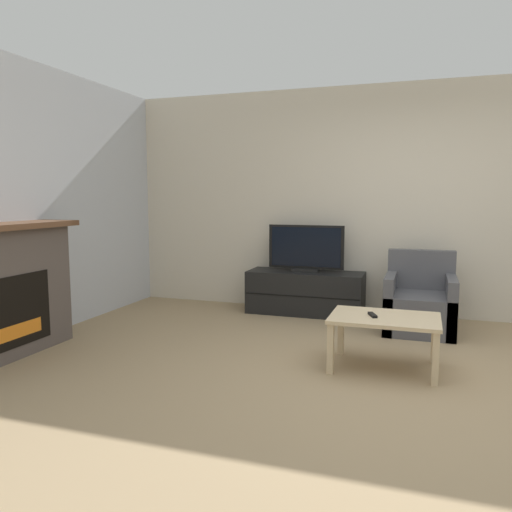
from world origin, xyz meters
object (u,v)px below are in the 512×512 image
tv_stand (305,293)px  armchair (420,305)px  coffee_table (385,324)px  remote (373,315)px  fireplace (0,291)px  tv (306,250)px

tv_stand → armchair: 1.36m
armchair → coffee_table: armchair is taller
tv_stand → remote: size_ratio=8.94×
fireplace → armchair: size_ratio=1.83×
remote → coffee_table: bearing=-8.9°
fireplace → tv_stand: 3.28m
tv → coffee_table: (1.05, -1.69, -0.39)m
coffee_table → fireplace: bearing=-166.1°
fireplace → armchair: fireplace is taller
fireplace → armchair: (3.43, 2.11, -0.32)m
armchair → remote: size_ratio=5.35×
armchair → tv_stand: bearing=164.3°
tv → remote: tv is taller
armchair → coffee_table: bearing=-101.3°
tv_stand → tv: bearing=-90.0°
tv → coffee_table: size_ratio=1.05×
tv_stand → armchair: (1.31, -0.37, 0.02)m
fireplace → tv_stand: size_ratio=1.09×
tv → remote: size_ratio=5.89×
armchair → remote: (-0.36, -1.35, 0.17)m
coffee_table → remote: bearing=-167.1°
tv_stand → tv: tv is taller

